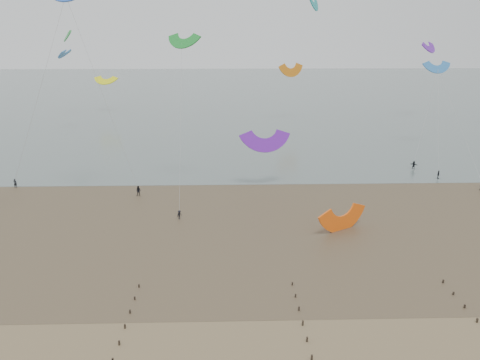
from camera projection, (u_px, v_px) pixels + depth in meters
name	position (u px, v px, depth m)	size (l,w,h in m)	color
ground	(267.00, 352.00, 43.56)	(500.00, 500.00, 0.00)	brown
sea_and_shore	(225.00, 215.00, 76.22)	(500.00, 665.00, 0.03)	#475654
kitesurfer_lead	(15.00, 183.00, 89.35)	(0.64, 0.42, 1.77)	black
kitesurfers	(377.00, 181.00, 90.82)	(100.99, 28.58, 1.89)	black
grounded_kite	(342.00, 230.00, 70.51)	(7.67, 4.02, 5.84)	#FF5C10
kites_airborne	(190.00, 67.00, 126.08)	(235.29, 117.04, 40.82)	blue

